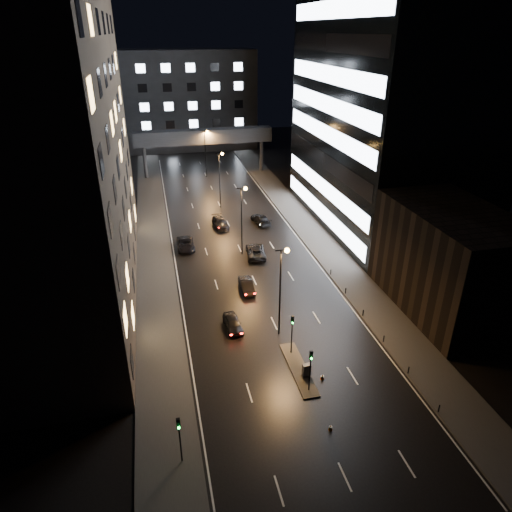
# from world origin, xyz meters

# --- Properties ---
(ground) EXTENTS (160.00, 160.00, 0.00)m
(ground) POSITION_xyz_m (0.00, 40.00, 0.00)
(ground) COLOR black
(ground) RESTS_ON ground
(sidewalk_left) EXTENTS (5.00, 110.00, 0.15)m
(sidewalk_left) POSITION_xyz_m (-12.50, 35.00, 0.07)
(sidewalk_left) COLOR #383533
(sidewalk_left) RESTS_ON ground
(sidewalk_right) EXTENTS (5.00, 110.00, 0.15)m
(sidewalk_right) POSITION_xyz_m (12.50, 35.00, 0.07)
(sidewalk_right) COLOR #383533
(sidewalk_right) RESTS_ON ground
(building_left) EXTENTS (15.00, 48.00, 40.00)m
(building_left) POSITION_xyz_m (-22.50, 24.00, 20.00)
(building_left) COLOR #2D2319
(building_left) RESTS_ON ground
(building_right_low) EXTENTS (10.00, 18.00, 12.00)m
(building_right_low) POSITION_xyz_m (20.00, 9.00, 6.00)
(building_right_low) COLOR black
(building_right_low) RESTS_ON ground
(building_right_glass) EXTENTS (20.00, 36.00, 45.00)m
(building_right_glass) POSITION_xyz_m (25.00, 36.00, 22.50)
(building_right_glass) COLOR black
(building_right_glass) RESTS_ON ground
(building_far) EXTENTS (34.00, 14.00, 25.00)m
(building_far) POSITION_xyz_m (0.00, 98.00, 12.50)
(building_far) COLOR #333335
(building_far) RESTS_ON ground
(skybridge) EXTENTS (30.00, 3.00, 10.00)m
(skybridge) POSITION_xyz_m (0.00, 70.00, 8.34)
(skybridge) COLOR #333335
(skybridge) RESTS_ON ground
(median_island) EXTENTS (1.60, 8.00, 0.15)m
(median_island) POSITION_xyz_m (0.30, 2.00, 0.07)
(median_island) COLOR #383533
(median_island) RESTS_ON ground
(traffic_signal_near) EXTENTS (0.28, 0.34, 4.40)m
(traffic_signal_near) POSITION_xyz_m (0.30, 4.49, 3.09)
(traffic_signal_near) COLOR black
(traffic_signal_near) RESTS_ON median_island
(traffic_signal_far) EXTENTS (0.28, 0.34, 4.40)m
(traffic_signal_far) POSITION_xyz_m (0.30, -1.01, 3.09)
(traffic_signal_far) COLOR black
(traffic_signal_far) RESTS_ON median_island
(traffic_signal_corner) EXTENTS (0.28, 0.34, 4.40)m
(traffic_signal_corner) POSITION_xyz_m (-11.50, -6.01, 2.94)
(traffic_signal_corner) COLOR black
(traffic_signal_corner) RESTS_ON ground
(bollard_row) EXTENTS (0.12, 25.12, 0.90)m
(bollard_row) POSITION_xyz_m (10.20, 6.50, 0.45)
(bollard_row) COLOR black
(bollard_row) RESTS_ON ground
(streetlight_near) EXTENTS (1.45, 0.50, 10.15)m
(streetlight_near) POSITION_xyz_m (0.16, 8.00, 6.50)
(streetlight_near) COLOR black
(streetlight_near) RESTS_ON ground
(streetlight_mid_a) EXTENTS (1.45, 0.50, 10.15)m
(streetlight_mid_a) POSITION_xyz_m (0.16, 28.00, 6.50)
(streetlight_mid_a) COLOR black
(streetlight_mid_a) RESTS_ON ground
(streetlight_mid_b) EXTENTS (1.45, 0.50, 10.15)m
(streetlight_mid_b) POSITION_xyz_m (0.16, 48.00, 6.50)
(streetlight_mid_b) COLOR black
(streetlight_mid_b) RESTS_ON ground
(streetlight_far) EXTENTS (1.45, 0.50, 10.15)m
(streetlight_far) POSITION_xyz_m (0.16, 68.00, 6.50)
(streetlight_far) COLOR black
(streetlight_far) RESTS_ON ground
(car_away_a) EXTENTS (1.92, 4.17, 1.39)m
(car_away_a) POSITION_xyz_m (-4.65, 10.07, 0.69)
(car_away_a) COLOR black
(car_away_a) RESTS_ON ground
(car_away_b) EXTENTS (1.55, 4.27, 1.40)m
(car_away_b) POSITION_xyz_m (-1.50, 17.66, 0.70)
(car_away_b) COLOR black
(car_away_b) RESTS_ON ground
(car_away_c) EXTENTS (2.47, 5.33, 1.48)m
(car_away_c) POSITION_xyz_m (-7.85, 31.64, 0.74)
(car_away_c) COLOR black
(car_away_c) RESTS_ON ground
(car_away_d) EXTENTS (2.55, 5.29, 1.48)m
(car_away_d) POSITION_xyz_m (-1.50, 38.80, 0.74)
(car_away_d) COLOR black
(car_away_d) RESTS_ON ground
(car_toward_a) EXTENTS (3.25, 5.85, 1.55)m
(car_toward_a) POSITION_xyz_m (1.78, 26.97, 0.77)
(car_toward_a) COLOR black
(car_toward_a) RESTS_ON ground
(car_toward_b) EXTENTS (2.81, 5.54, 1.54)m
(car_toward_b) POSITION_xyz_m (5.36, 38.73, 0.77)
(car_toward_b) COLOR black
(car_toward_b) RESTS_ON ground
(utility_cabinet) EXTENTS (0.82, 0.53, 1.24)m
(utility_cabinet) POSITION_xyz_m (0.70, 0.94, 0.77)
(utility_cabinet) COLOR #454648
(utility_cabinet) RESTS_ON median_island
(cone_a) EXTENTS (0.44, 0.44, 0.51)m
(cone_a) POSITION_xyz_m (2.06, 0.25, 0.25)
(cone_a) COLOR #DD4D0B
(cone_a) RESTS_ON ground
(cone_b) EXTENTS (0.42, 0.42, 0.52)m
(cone_b) POSITION_xyz_m (0.58, -5.63, 0.26)
(cone_b) COLOR #D5650B
(cone_b) RESTS_ON ground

